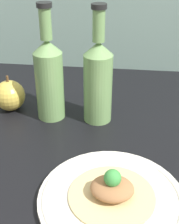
% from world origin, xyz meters
% --- Properties ---
extents(ground_plane, '(1.80, 1.10, 0.04)m').
position_xyz_m(ground_plane, '(0.00, 0.00, -0.02)').
color(ground_plane, black).
extents(plate, '(0.29, 0.29, 0.02)m').
position_xyz_m(plate, '(0.07, -0.16, 0.01)').
color(plate, silver).
rests_on(plate, ground_plane).
extents(plated_food, '(0.17, 0.17, 0.06)m').
position_xyz_m(plated_food, '(0.07, -0.16, 0.03)').
color(plated_food, '#D6BC7F').
rests_on(plated_food, plate).
extents(cider_bottle_left, '(0.08, 0.08, 0.31)m').
position_xyz_m(cider_bottle_left, '(-0.11, 0.14, 0.12)').
color(cider_bottle_left, '#729E5B').
rests_on(cider_bottle_left, ground_plane).
extents(cider_bottle_right, '(0.08, 0.08, 0.31)m').
position_xyz_m(cider_bottle_right, '(0.02, 0.14, 0.12)').
color(cider_bottle_right, '#729E5B').
rests_on(cider_bottle_right, ground_plane).
extents(apple, '(0.09, 0.09, 0.11)m').
position_xyz_m(apple, '(-0.24, 0.17, 0.04)').
color(apple, gold).
rests_on(apple, ground_plane).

